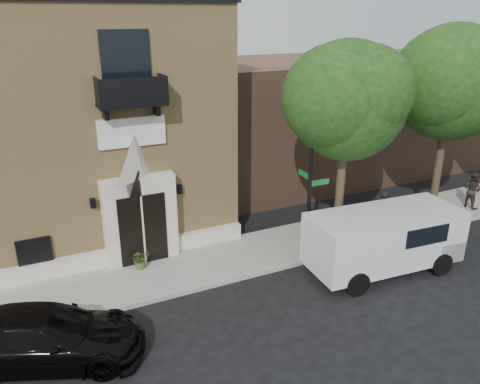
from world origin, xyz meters
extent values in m
plane|color=black|center=(0.00, 0.00, 0.00)|extent=(120.00, 120.00, 0.00)
cube|color=gray|center=(1.00, 1.50, 0.07)|extent=(42.00, 3.00, 0.15)
cube|color=tan|center=(-3.00, 8.00, 4.50)|extent=(12.00, 10.00, 9.00)
cube|color=black|center=(-3.00, 8.00, 9.15)|extent=(12.20, 10.20, 0.30)
cube|color=silver|center=(-3.00, 2.88, 0.45)|extent=(12.00, 0.30, 0.60)
cube|color=silver|center=(-1.00, 2.75, 1.75)|extent=(2.60, 0.55, 3.20)
pyramid|color=silver|center=(-1.00, 2.75, 4.10)|extent=(2.60, 0.55, 1.50)
cube|color=black|center=(-1.00, 2.46, 1.45)|extent=(1.70, 0.06, 2.60)
cube|color=silver|center=(-1.00, 2.42, 1.45)|extent=(0.06, 0.04, 2.60)
cube|color=white|center=(-1.00, 2.94, 4.90)|extent=(2.30, 0.10, 1.00)
cube|color=black|center=(-1.00, 2.55, 5.90)|extent=(2.20, 0.90, 0.10)
cube|color=black|center=(-1.00, 2.12, 6.35)|extent=(2.20, 0.06, 0.90)
cube|color=black|center=(-2.05, 2.55, 6.35)|extent=(0.06, 0.90, 0.90)
cube|color=black|center=(0.05, 2.55, 6.35)|extent=(0.06, 0.90, 0.90)
cube|color=black|center=(-1.00, 2.97, 7.10)|extent=(1.60, 0.08, 2.20)
cube|color=black|center=(-4.60, 2.95, 1.15)|extent=(1.10, 0.10, 1.00)
cube|color=orange|center=(-4.60, 2.98, 1.15)|extent=(0.85, 0.06, 0.75)
cube|color=black|center=(-2.55, 2.88, 2.60)|extent=(0.18, 0.18, 0.32)
cube|color=black|center=(0.55, 2.88, 2.60)|extent=(0.18, 0.18, 0.32)
cube|color=brown|center=(12.00, 9.00, 3.20)|extent=(18.00, 8.00, 6.40)
cylinder|color=#38281C|center=(6.00, 0.45, 2.25)|extent=(0.32, 0.32, 4.20)
sphere|color=#133A0F|center=(6.00, 0.45, 5.82)|extent=(4.20, 4.20, 4.20)
sphere|color=#133A0F|center=(6.80, 0.75, 5.52)|extent=(3.36, 3.36, 3.36)
sphere|color=#133A0F|center=(5.30, 0.25, 6.02)|extent=(3.57, 3.57, 3.57)
sphere|color=#133A0F|center=(6.20, -0.25, 6.22)|extent=(3.15, 3.15, 3.15)
cylinder|color=#38281C|center=(11.00, 0.45, 2.36)|extent=(0.32, 0.32, 4.42)
sphere|color=#133A0F|center=(11.00, 0.45, 6.15)|extent=(4.50, 4.50, 4.50)
sphere|color=#133A0F|center=(11.80, 0.75, 5.85)|extent=(3.60, 3.60, 3.60)
sphere|color=#133A0F|center=(10.30, 0.25, 6.35)|extent=(3.82, 3.82, 3.83)
sphere|color=#133A0F|center=(11.20, -0.25, 6.55)|extent=(3.38, 3.38, 3.38)
imported|color=black|center=(-4.67, -1.31, 0.74)|extent=(5.54, 3.79, 1.49)
cube|color=silver|center=(6.54, -1.51, 1.31)|extent=(5.60, 2.58, 1.86)
cube|color=silver|center=(8.71, -1.67, 0.76)|extent=(1.25, 2.26, 0.76)
cube|color=black|center=(9.15, -1.70, 1.64)|extent=(0.46, 1.87, 0.76)
cube|color=black|center=(7.32, -2.67, 1.69)|extent=(1.74, 0.17, 0.65)
cylinder|color=black|center=(4.72, -2.41, 0.41)|extent=(0.85, 0.33, 0.83)
cylinder|color=black|center=(4.87, -0.35, 0.41)|extent=(0.85, 0.33, 0.83)
cylinder|color=black|center=(8.20, -2.67, 0.41)|extent=(0.85, 0.33, 0.83)
cylinder|color=black|center=(8.35, -0.60, 0.41)|extent=(0.85, 0.33, 0.83)
cylinder|color=black|center=(4.59, 0.38, 2.90)|extent=(0.15, 0.15, 5.49)
cube|color=#155F22|center=(5.00, 0.36, 2.99)|extent=(0.78, 0.07, 0.20)
cube|color=#155F22|center=(4.60, 0.79, 3.22)|extent=(0.07, 0.78, 0.20)
cylinder|color=#981F0A|center=(4.99, 0.37, 0.19)|extent=(0.38, 0.38, 0.09)
cylinder|color=#981F0A|center=(4.99, 0.37, 0.53)|extent=(0.28, 0.28, 0.59)
sphere|color=#981F0A|center=(4.99, 0.37, 0.86)|extent=(0.28, 0.28, 0.28)
cylinder|color=#981F0A|center=(4.99, 0.37, 0.58)|extent=(0.48, 0.13, 0.13)
cube|color=#0F3714|center=(7.36, 0.84, 0.73)|extent=(2.06, 1.39, 1.16)
cube|color=black|center=(7.36, 0.84, 1.36)|extent=(2.12, 1.45, 0.13)
imported|color=#485E29|center=(-1.26, 2.12, 0.51)|extent=(0.68, 0.60, 0.72)
imported|color=black|center=(8.64, 0.91, 1.00)|extent=(0.68, 0.50, 1.70)
imported|color=#342623|center=(14.10, 0.98, 1.02)|extent=(0.71, 0.89, 1.74)
camera|label=1|loc=(-4.45, -12.61, 8.62)|focal=35.00mm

